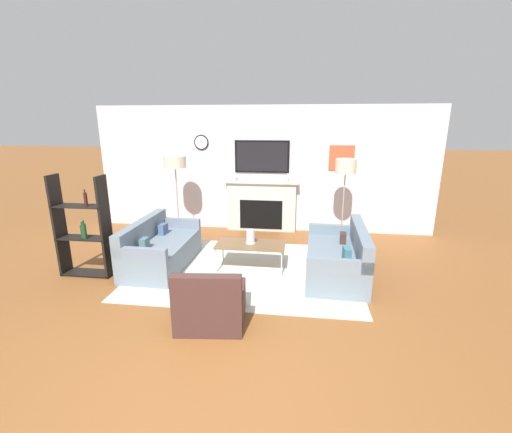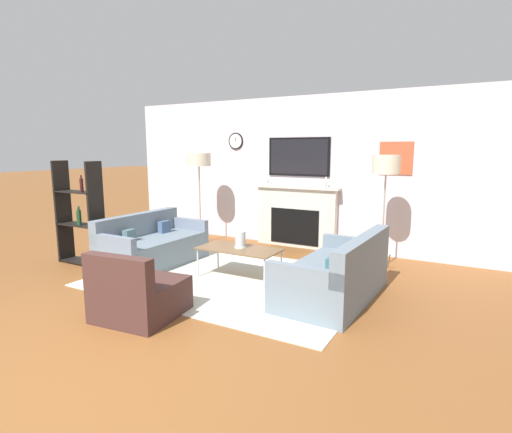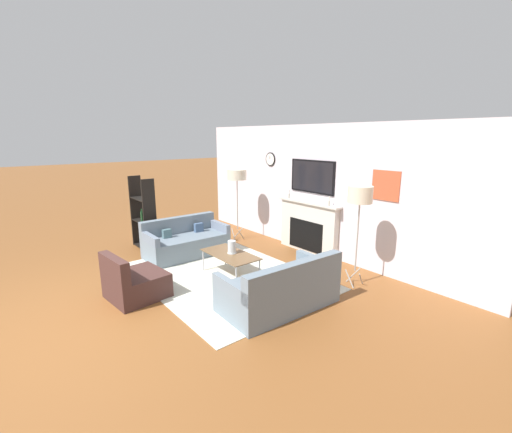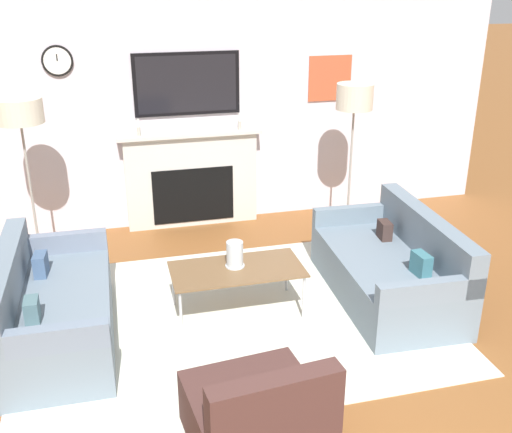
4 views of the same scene
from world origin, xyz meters
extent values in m
cube|color=silver|center=(0.00, 4.91, 1.35)|extent=(7.39, 0.07, 2.70)
cube|color=beige|center=(0.00, 4.80, 0.54)|extent=(1.51, 0.16, 1.07)
cube|color=black|center=(0.00, 4.71, 0.38)|extent=(0.93, 0.01, 0.64)
cube|color=beige|center=(0.00, 4.78, 1.09)|extent=(1.63, 0.22, 0.04)
cylinder|color=#B2AD9E|center=(-0.57, 4.75, 1.16)|extent=(0.04, 0.04, 0.10)
cylinder|color=white|center=(-0.57, 4.75, 1.26)|extent=(0.03, 0.03, 0.09)
cylinder|color=#B2AD9E|center=(0.57, 4.75, 1.16)|extent=(0.04, 0.04, 0.10)
cylinder|color=white|center=(0.57, 4.75, 1.26)|extent=(0.03, 0.03, 0.09)
cube|color=black|center=(0.00, 4.86, 1.63)|extent=(1.17, 0.04, 0.69)
cube|color=black|center=(0.00, 4.84, 1.63)|extent=(1.09, 0.01, 0.62)
cylinder|color=black|center=(-1.33, 4.86, 1.93)|extent=(0.32, 0.02, 0.32)
cylinder|color=silver|center=(-1.33, 4.85, 1.93)|extent=(0.27, 0.00, 0.27)
cube|color=black|center=(-1.33, 4.84, 1.96)|extent=(0.01, 0.00, 0.07)
cube|color=#C35030|center=(1.68, 4.87, 1.63)|extent=(0.52, 0.02, 0.52)
cube|color=silver|center=(0.00, 2.62, 0.01)|extent=(3.54, 2.61, 0.01)
cube|color=slate|center=(-1.42, 2.62, 0.22)|extent=(0.85, 1.68, 0.43)
cube|color=slate|center=(-1.76, 2.62, 0.60)|extent=(0.18, 1.68, 0.35)
cube|color=slate|center=(-1.41, 3.41, 0.52)|extent=(0.83, 0.11, 0.18)
cube|color=slate|center=(-1.43, 1.83, 0.52)|extent=(0.83, 0.11, 0.18)
cube|color=#435C7E|center=(-1.54, 2.99, 0.52)|extent=(0.12, 0.20, 0.19)
cube|color=slate|center=(-1.55, 2.25, 0.52)|extent=(0.10, 0.18, 0.18)
cube|color=slate|center=(1.42, 2.62, 0.21)|extent=(0.95, 1.74, 0.41)
cube|color=slate|center=(1.78, 2.61, 0.60)|extent=(0.23, 1.71, 0.38)
cube|color=slate|center=(1.39, 1.82, 0.50)|extent=(0.88, 0.14, 0.18)
cube|color=slate|center=(1.45, 3.42, 0.50)|extent=(0.88, 0.14, 0.18)
cube|color=#396F7A|center=(1.54, 2.24, 0.51)|extent=(0.11, 0.20, 0.19)
cube|color=#3B2A26|center=(1.57, 2.99, 0.50)|extent=(0.12, 0.18, 0.17)
cube|color=#452A26|center=(-0.19, 1.11, 0.19)|extent=(0.86, 0.87, 0.38)
cube|color=#452A26|center=(-0.15, 0.79, 0.56)|extent=(0.79, 0.22, 0.36)
cube|color=brown|center=(0.06, 2.70, 0.42)|extent=(1.13, 0.57, 0.02)
cylinder|color=#B7B7BC|center=(-0.46, 2.46, 0.21)|extent=(0.02, 0.02, 0.41)
cylinder|color=#B7B7BC|center=(0.59, 2.46, 0.21)|extent=(0.02, 0.02, 0.41)
cylinder|color=#B7B7BC|center=(-0.46, 2.95, 0.21)|extent=(0.02, 0.02, 0.41)
cylinder|color=#B7B7BC|center=(0.59, 2.95, 0.21)|extent=(0.02, 0.02, 0.41)
cylinder|color=silver|center=(0.05, 2.75, 0.54)|extent=(0.14, 0.14, 0.23)
cylinder|color=silver|center=(0.05, 2.75, 0.49)|extent=(0.08, 0.08, 0.13)
cylinder|color=silver|center=(0.05, 2.75, 0.43)|extent=(0.17, 0.17, 0.01)
cylinder|color=#9E998E|center=(-1.57, 4.16, 0.13)|extent=(0.09, 0.23, 0.28)
cylinder|color=#9E998E|center=(-1.76, 4.21, 0.13)|extent=(0.17, 0.19, 0.28)
cylinder|color=#9E998E|center=(-1.70, 4.02, 0.13)|extent=(0.23, 0.07, 0.28)
cylinder|color=#9E998E|center=(-1.68, 4.13, 0.86)|extent=(0.02, 0.02, 1.20)
cylinder|color=beige|center=(-1.68, 4.13, 1.58)|extent=(0.44, 0.44, 0.23)
cylinder|color=#9E998E|center=(1.78, 4.16, 0.13)|extent=(0.09, 0.23, 0.27)
cylinder|color=#9E998E|center=(1.60, 4.21, 0.13)|extent=(0.17, 0.19, 0.27)
cylinder|color=#9E998E|center=(1.65, 4.02, 0.13)|extent=(0.23, 0.07, 0.27)
cylinder|color=#9E998E|center=(1.68, 4.13, 0.83)|extent=(0.02, 0.02, 1.16)
cylinder|color=beige|center=(1.68, 4.13, 1.55)|extent=(0.39, 0.39, 0.27)
camera|label=1|loc=(0.83, -2.51, 2.35)|focal=24.00mm
camera|label=2|loc=(2.86, -1.83, 1.76)|focal=28.00mm
camera|label=3|loc=(4.82, -0.55, 2.45)|focal=24.00mm
camera|label=4|loc=(-0.92, -1.75, 2.77)|focal=42.00mm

